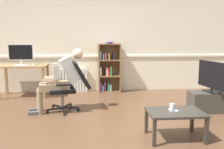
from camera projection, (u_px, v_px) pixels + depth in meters
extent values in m
plane|color=brown|center=(107.00, 126.00, 3.82)|extent=(18.00, 18.00, 0.00)
cube|color=beige|center=(100.00, 40.00, 6.23)|extent=(12.00, 0.10, 2.70)
cube|color=white|center=(100.00, 56.00, 6.23)|extent=(12.00, 0.03, 0.05)
cube|color=#9E7547|center=(44.00, 83.00, 5.49)|extent=(0.06, 0.06, 0.72)
cube|color=#9E7547|center=(48.00, 79.00, 6.05)|extent=(0.06, 0.06, 0.72)
cube|color=#9E7547|center=(6.00, 80.00, 5.96)|extent=(0.06, 0.06, 0.72)
cube|color=#9E7547|center=(23.00, 66.00, 5.66)|extent=(1.10, 0.65, 0.04)
cube|color=silver|center=(21.00, 65.00, 5.71)|extent=(0.18, 0.14, 0.01)
cube|color=silver|center=(21.00, 62.00, 5.73)|extent=(0.04, 0.02, 0.10)
cube|color=silver|center=(21.00, 52.00, 5.69)|extent=(0.59, 0.02, 0.38)
cube|color=black|center=(21.00, 52.00, 5.68)|extent=(0.54, 0.00, 0.34)
cube|color=white|center=(22.00, 65.00, 5.52)|extent=(0.40, 0.12, 0.02)
cube|color=white|center=(33.00, 65.00, 5.57)|extent=(0.06, 0.10, 0.03)
cube|color=brown|center=(99.00, 68.00, 6.11)|extent=(0.03, 0.28, 1.25)
cube|color=brown|center=(120.00, 68.00, 6.16)|extent=(0.03, 0.28, 1.25)
cube|color=brown|center=(109.00, 67.00, 6.27)|extent=(0.54, 0.02, 1.25)
cube|color=brown|center=(109.00, 91.00, 6.22)|extent=(0.51, 0.28, 0.03)
cube|color=brown|center=(109.00, 76.00, 6.16)|extent=(0.51, 0.28, 0.03)
cube|color=brown|center=(109.00, 60.00, 6.10)|extent=(0.51, 0.28, 0.03)
cube|color=brown|center=(109.00, 44.00, 6.04)|extent=(0.51, 0.28, 0.03)
cube|color=#89428E|center=(101.00, 87.00, 6.17)|extent=(0.04, 0.19, 0.24)
cube|color=white|center=(101.00, 71.00, 6.13)|extent=(0.05, 0.19, 0.21)
cube|color=#6699A3|center=(101.00, 56.00, 6.07)|extent=(0.04, 0.19, 0.21)
cube|color=#6699A3|center=(103.00, 88.00, 6.18)|extent=(0.03, 0.19, 0.16)
cube|color=black|center=(103.00, 72.00, 6.13)|extent=(0.04, 0.19, 0.19)
cube|color=#6699A3|center=(103.00, 57.00, 6.06)|extent=(0.03, 0.19, 0.15)
cube|color=#89428E|center=(105.00, 86.00, 6.21)|extent=(0.04, 0.19, 0.24)
cube|color=red|center=(106.00, 71.00, 6.15)|extent=(0.03, 0.19, 0.24)
cube|color=red|center=(105.00, 57.00, 6.06)|extent=(0.03, 0.19, 0.15)
cube|color=#2D519E|center=(109.00, 87.00, 6.22)|extent=(0.03, 0.19, 0.17)
cube|color=white|center=(107.00, 71.00, 6.16)|extent=(0.05, 0.19, 0.20)
cube|color=#89428E|center=(106.00, 57.00, 6.08)|extent=(0.03, 0.19, 0.16)
cube|color=#38844C|center=(108.00, 87.00, 6.21)|extent=(0.04, 0.19, 0.22)
cube|color=red|center=(108.00, 71.00, 6.15)|extent=(0.04, 0.19, 0.20)
cube|color=gold|center=(109.00, 57.00, 6.07)|extent=(0.03, 0.19, 0.16)
cube|color=#6699A3|center=(110.00, 88.00, 6.21)|extent=(0.05, 0.19, 0.17)
cube|color=#38844C|center=(111.00, 71.00, 6.13)|extent=(0.04, 0.19, 0.23)
cube|color=black|center=(114.00, 56.00, 6.11)|extent=(0.05, 0.19, 0.17)
cube|color=#2D519E|center=(109.00, 43.00, 6.04)|extent=(0.16, 0.22, 0.02)
cube|color=#89428E|center=(111.00, 42.00, 6.01)|extent=(0.16, 0.22, 0.02)
cube|color=white|center=(60.00, 80.00, 6.19)|extent=(0.06, 0.08, 0.62)
cube|color=white|center=(63.00, 80.00, 6.19)|extent=(0.06, 0.08, 0.62)
cube|color=white|center=(66.00, 80.00, 6.20)|extent=(0.06, 0.08, 0.62)
cube|color=white|center=(69.00, 80.00, 6.21)|extent=(0.06, 0.08, 0.62)
cube|color=white|center=(72.00, 80.00, 6.21)|extent=(0.06, 0.08, 0.62)
cube|color=white|center=(75.00, 80.00, 6.22)|extent=(0.06, 0.08, 0.62)
cube|color=white|center=(77.00, 80.00, 6.22)|extent=(0.06, 0.08, 0.62)
cube|color=white|center=(80.00, 80.00, 6.23)|extent=(0.06, 0.08, 0.62)
cube|color=white|center=(83.00, 80.00, 6.24)|extent=(0.06, 0.08, 0.62)
cube|color=white|center=(86.00, 80.00, 6.24)|extent=(0.06, 0.08, 0.62)
cube|color=black|center=(63.00, 110.00, 4.45)|extent=(0.09, 0.30, 0.02)
cylinder|color=black|center=(64.00, 114.00, 4.32)|extent=(0.03, 0.06, 0.06)
cube|color=black|center=(71.00, 108.00, 4.59)|extent=(0.30, 0.07, 0.02)
cylinder|color=black|center=(78.00, 110.00, 4.59)|extent=(0.06, 0.03, 0.06)
cube|color=black|center=(67.00, 105.00, 4.74)|extent=(0.16, 0.29, 0.02)
cylinder|color=black|center=(71.00, 105.00, 4.88)|extent=(0.04, 0.06, 0.06)
cube|color=black|center=(58.00, 106.00, 4.69)|extent=(0.24, 0.23, 0.02)
cylinder|color=black|center=(53.00, 107.00, 4.79)|extent=(0.06, 0.05, 0.06)
cube|color=black|center=(55.00, 109.00, 4.51)|extent=(0.28, 0.18, 0.02)
cylinder|color=black|center=(48.00, 112.00, 4.44)|extent=(0.06, 0.05, 0.06)
cylinder|color=gray|center=(63.00, 99.00, 4.57)|extent=(0.05, 0.05, 0.30)
cube|color=black|center=(62.00, 90.00, 4.54)|extent=(0.54, 0.54, 0.07)
cube|color=black|center=(81.00, 75.00, 4.60)|extent=(0.40, 0.49, 0.52)
cube|color=black|center=(62.00, 80.00, 4.78)|extent=(0.28, 0.09, 0.03)
cube|color=black|center=(64.00, 85.00, 4.28)|extent=(0.28, 0.09, 0.03)
cube|color=#937F60|center=(62.00, 85.00, 4.53)|extent=(0.32, 0.38, 0.14)
cube|color=#B2B2AD|center=(70.00, 70.00, 4.53)|extent=(0.46, 0.41, 0.52)
sphere|color=beige|center=(78.00, 54.00, 4.52)|extent=(0.20, 0.20, 0.20)
cube|color=white|center=(47.00, 80.00, 4.44)|extent=(0.15, 0.06, 0.02)
cube|color=#937F60|center=(51.00, 86.00, 4.57)|extent=(0.43, 0.20, 0.13)
cylinder|color=#937F60|center=(40.00, 100.00, 4.56)|extent=(0.10, 0.10, 0.46)
cube|color=#4C4C51|center=(35.00, 110.00, 4.56)|extent=(0.23, 0.13, 0.06)
cube|color=#937F60|center=(51.00, 88.00, 4.38)|extent=(0.43, 0.20, 0.13)
cylinder|color=#937F60|center=(40.00, 102.00, 4.37)|extent=(0.10, 0.10, 0.46)
cube|color=#4C4C51|center=(35.00, 113.00, 4.37)|extent=(0.23, 0.13, 0.06)
cube|color=#B2B2AD|center=(56.00, 70.00, 4.61)|extent=(0.11, 0.10, 0.26)
cube|color=beige|center=(51.00, 78.00, 4.55)|extent=(0.25, 0.11, 0.07)
cube|color=#B2B2AD|center=(57.00, 72.00, 4.31)|extent=(0.11, 0.10, 0.26)
cube|color=beige|center=(51.00, 80.00, 4.37)|extent=(0.25, 0.11, 0.07)
cube|color=#3D3833|center=(211.00, 102.00, 4.54)|extent=(0.81, 0.37, 0.38)
cube|color=black|center=(211.00, 91.00, 4.51)|extent=(0.24, 0.34, 0.02)
cylinder|color=black|center=(212.00, 90.00, 4.51)|extent=(0.04, 0.04, 0.05)
cube|color=black|center=(212.00, 75.00, 4.47)|extent=(0.15, 0.85, 0.51)
cube|color=#9EBCF4|center=(213.00, 75.00, 4.47)|extent=(0.11, 0.79, 0.47)
cube|color=#332D28|center=(154.00, 133.00, 3.07)|extent=(0.04, 0.04, 0.36)
cube|color=#332D28|center=(206.00, 131.00, 3.13)|extent=(0.04, 0.04, 0.36)
cube|color=#332D28|center=(192.00, 120.00, 3.57)|extent=(0.04, 0.04, 0.36)
cube|color=#332D28|center=(146.00, 121.00, 3.51)|extent=(0.04, 0.04, 0.36)
cube|color=#332D28|center=(175.00, 112.00, 3.29)|extent=(0.76, 0.51, 0.03)
cylinder|color=silver|center=(172.00, 107.00, 3.30)|extent=(0.07, 0.07, 0.11)
cube|color=white|center=(174.00, 110.00, 3.32)|extent=(0.12, 0.14, 0.02)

